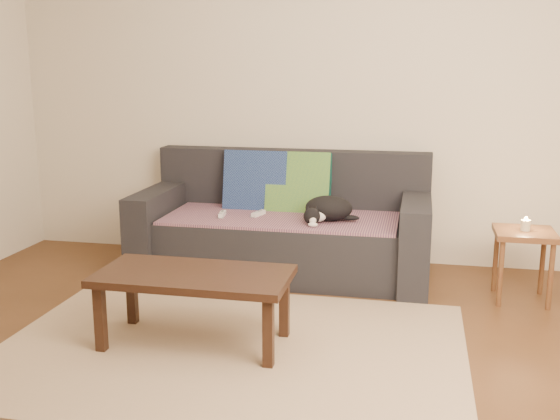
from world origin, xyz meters
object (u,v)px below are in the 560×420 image
Objects in this scene: wii_remote_b at (258,214)px; coffee_table at (194,282)px; cat at (327,209)px; wii_remote_a at (222,214)px; sofa at (284,231)px; side_table at (524,243)px.

coffee_table is at bearing -164.99° from wii_remote_b.
cat reaches higher than coffee_table.
wii_remote_a is 1.00× the size of wii_remote_b.
sofa reaches higher than cat.
sofa is 2.02× the size of coffee_table.
sofa is 0.24m from wii_remote_b.
sofa is 0.48m from wii_remote_a.
wii_remote_a reaches higher than coffee_table.
wii_remote_b is (-0.51, 0.06, -0.07)m from cat.
side_table is at bearing -28.70° from cat.
wii_remote_a is at bearing -157.43° from sofa.
cat is at bearing 174.94° from side_table.
wii_remote_b is at bearing 149.70° from cat.
wii_remote_a is (-0.76, -0.01, -0.07)m from cat.
cat reaches higher than wii_remote_b.
wii_remote_b is at bearing 88.32° from coffee_table.
side_table is 0.45× the size of coffee_table.
side_table is (2.06, -0.10, -0.07)m from wii_remote_a.
sofa is 1.66m from side_table.
cat is 0.77m from wii_remote_a.
coffee_table is at bearing -148.71° from side_table.
cat is 0.91× the size of side_table.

